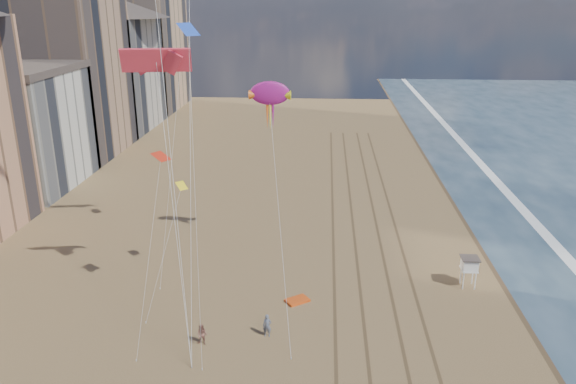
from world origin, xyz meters
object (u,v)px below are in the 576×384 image
object	(u,v)px
show_kite	(270,94)
kite_flyer_a	(267,326)
grounded_kite	(297,300)
kite_flyer_b	(202,335)
lifeguard_stand	(469,264)

from	to	relation	value
show_kite	kite_flyer_a	bearing A→B (deg)	-85.80
grounded_kite	show_kite	size ratio (longest dim) A/B	0.08
grounded_kite	kite_flyer_a	xyz separation A→B (m)	(-2.13, -5.57, 0.84)
grounded_kite	kite_flyer_b	size ratio (longest dim) A/B	1.15
show_kite	kite_flyer_a	xyz separation A→B (m)	(1.16, -15.87, -15.94)
lifeguard_stand	kite_flyer_b	size ratio (longest dim) A/B	1.70
lifeguard_stand	kite_flyer_a	distance (m)	20.36
lifeguard_stand	show_kite	world-z (taller)	show_kite
grounded_kite	show_kite	distance (m)	19.97
show_kite	kite_flyer_b	bearing A→B (deg)	-102.34
show_kite	kite_flyer_a	distance (m)	22.53
grounded_kite	kite_flyer_b	distance (m)	10.03
grounded_kite	kite_flyer_b	bearing A→B (deg)	-170.19
lifeguard_stand	grounded_kite	bearing A→B (deg)	-166.28
grounded_kite	show_kite	world-z (taller)	show_kite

